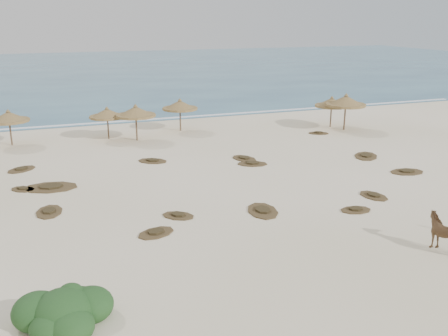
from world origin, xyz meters
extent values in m
plane|color=#F4E2C9|center=(0.00, 0.00, 0.00)|extent=(160.00, 160.00, 0.00)
cube|color=#24516D|center=(0.00, 75.00, 0.00)|extent=(200.00, 100.00, 0.01)
cube|color=white|center=(0.00, 26.00, 0.00)|extent=(70.00, 0.60, 0.01)
cylinder|color=brown|center=(-12.72, 19.84, 1.05)|extent=(0.12, 0.12, 2.09)
cylinder|color=olive|center=(-12.72, 19.84, 1.92)|extent=(3.33, 3.33, 0.18)
cone|color=olive|center=(-12.72, 19.84, 2.24)|extent=(3.22, 3.22, 0.75)
cone|color=olive|center=(-12.72, 19.84, 2.69)|extent=(0.36, 0.36, 0.22)
cylinder|color=brown|center=(-5.47, 19.34, 0.99)|extent=(0.11, 0.11, 1.99)
cylinder|color=olive|center=(-5.47, 19.34, 1.82)|extent=(3.18, 3.18, 0.17)
cone|color=olive|center=(-5.47, 19.34, 2.13)|extent=(3.08, 3.08, 0.71)
cone|color=olive|center=(-5.47, 19.34, 2.55)|extent=(0.34, 0.34, 0.21)
cylinder|color=brown|center=(-3.41, 18.10, 1.10)|extent=(0.13, 0.13, 2.19)
cylinder|color=olive|center=(-3.41, 18.10, 2.01)|extent=(4.02, 4.02, 0.19)
cone|color=olive|center=(-3.41, 18.10, 2.35)|extent=(3.88, 3.88, 0.78)
cone|color=olive|center=(-3.41, 18.10, 2.82)|extent=(0.38, 0.38, 0.23)
cylinder|color=brown|center=(0.77, 20.29, 1.06)|extent=(0.12, 0.12, 2.11)
cylinder|color=olive|center=(0.77, 20.29, 1.93)|extent=(3.98, 3.98, 0.18)
cone|color=olive|center=(0.77, 20.29, 2.26)|extent=(3.85, 3.85, 0.75)
cone|color=olive|center=(0.77, 20.29, 2.71)|extent=(0.36, 0.36, 0.22)
cylinder|color=brown|center=(14.25, 15.73, 1.20)|extent=(0.14, 0.14, 2.39)
cylinder|color=olive|center=(14.25, 15.73, 2.19)|extent=(4.32, 4.32, 0.21)
cone|color=olive|center=(14.25, 15.73, 2.56)|extent=(4.18, 4.18, 0.85)
cone|color=olive|center=(14.25, 15.73, 3.08)|extent=(0.41, 0.41, 0.25)
cylinder|color=brown|center=(13.76, 17.18, 1.04)|extent=(0.12, 0.12, 2.08)
cylinder|color=olive|center=(13.76, 17.18, 1.90)|extent=(3.86, 3.86, 0.18)
cone|color=olive|center=(13.76, 17.18, 2.23)|extent=(3.73, 3.73, 0.74)
cone|color=olive|center=(13.76, 17.18, 2.68)|extent=(0.36, 0.36, 0.22)
imported|color=brown|center=(5.18, -5.86, 0.78)|extent=(1.44, 2.03, 1.56)
ellipsoid|color=#284E21|center=(-10.25, -5.96, 0.52)|extent=(1.91, 1.91, 1.43)
ellipsoid|color=#284E21|center=(-9.40, -5.67, 0.43)|extent=(1.53, 1.53, 1.14)
ellipsoid|color=#284E21|center=(-11.02, -5.58, 0.48)|extent=(1.62, 1.62, 1.22)
ellipsoid|color=#284E21|center=(-10.06, -6.63, 0.38)|extent=(1.43, 1.43, 1.07)
ellipsoid|color=#284E21|center=(-10.64, -6.44, 0.36)|extent=(1.34, 1.34, 1.00)
ellipsoid|color=#284E21|center=(-9.68, -5.10, 0.33)|extent=(1.14, 1.14, 0.86)
ellipsoid|color=#284E21|center=(-9.97, -5.48, 0.86)|extent=(0.86, 0.86, 0.64)
ellipsoid|color=#284E21|center=(-10.54, -5.86, 0.91)|extent=(0.76, 0.76, 0.57)
camera|label=1|loc=(-10.20, -20.61, 9.48)|focal=40.00mm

